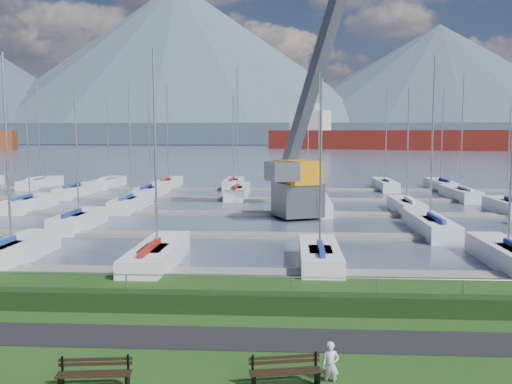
# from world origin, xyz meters

# --- Properties ---
(path) EXTENTS (160.00, 2.00, 0.04)m
(path) POSITION_xyz_m (0.00, -3.00, 0.01)
(path) COLOR black
(path) RESTS_ON grass
(water) EXTENTS (800.00, 540.00, 0.20)m
(water) POSITION_xyz_m (0.00, 260.00, -0.40)
(water) COLOR #48556A
(hedge) EXTENTS (80.00, 0.70, 0.70)m
(hedge) POSITION_xyz_m (0.00, -0.40, 0.35)
(hedge) COLOR black
(hedge) RESTS_ON grass
(fence) EXTENTS (80.00, 0.04, 0.04)m
(fence) POSITION_xyz_m (0.00, 0.00, 1.20)
(fence) COLOR gray
(fence) RESTS_ON grass
(foothill) EXTENTS (900.00, 80.00, 12.00)m
(foothill) POSITION_xyz_m (0.00, 330.00, 6.00)
(foothill) COLOR #3B4A57
(foothill) RESTS_ON water
(mountains) EXTENTS (1190.00, 360.00, 115.00)m
(mountains) POSITION_xyz_m (7.35, 404.62, 46.68)
(mountains) COLOR #404A5E
(mountains) RESTS_ON water
(docks) EXTENTS (90.00, 41.60, 0.25)m
(docks) POSITION_xyz_m (0.00, 26.00, -0.22)
(docks) COLOR slate
(docks) RESTS_ON water
(bench_left) EXTENTS (1.84, 0.64, 0.85)m
(bench_left) POSITION_xyz_m (-2.85, -6.73, 0.42)
(bench_left) COLOR black
(bench_left) RESTS_ON grass
(bench_right) EXTENTS (1.85, 0.77, 0.85)m
(bench_right) POSITION_xyz_m (1.82, -6.31, 0.42)
(bench_right) COLOR black
(bench_right) RESTS_ON grass
(person) EXTENTS (0.47, 0.35, 1.19)m
(person) POSITION_xyz_m (2.96, -5.87, 0.59)
(person) COLOR silver
(person) RESTS_ON grass
(crane) EXTENTS (7.82, 12.88, 22.35)m
(crane) POSITION_xyz_m (2.97, 25.40, 5.33)
(crane) COLOR #55595D
(crane) RESTS_ON water
(cargo_ship_mid) EXTENTS (106.25, 53.61, 21.50)m
(cargo_ship_mid) POSITION_xyz_m (41.63, 216.38, 3.48)
(cargo_ship_mid) COLOR maroon
(cargo_ship_mid) RESTS_ON water
(sailboat_fleet) EXTENTS (76.08, 49.28, 13.71)m
(sailboat_fleet) POSITION_xyz_m (-2.00, 30.01, 5.48)
(sailboat_fleet) COLOR navy
(sailboat_fleet) RESTS_ON water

